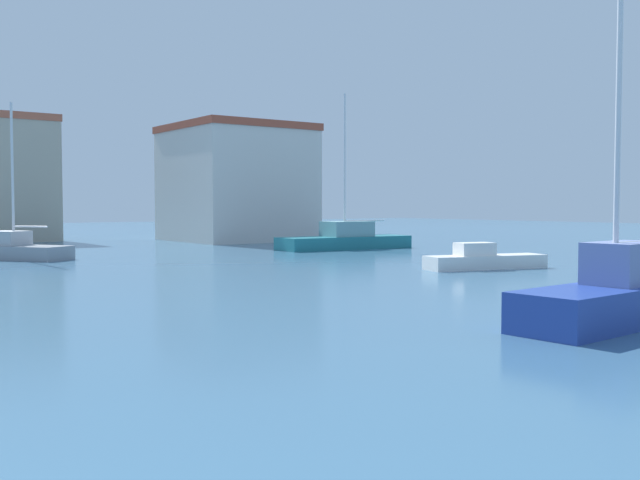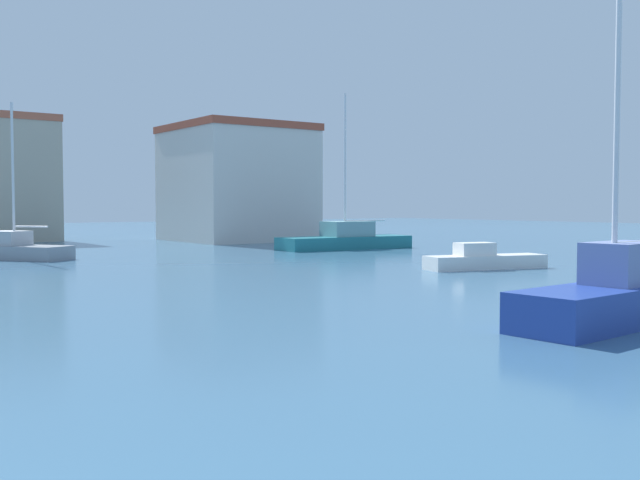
% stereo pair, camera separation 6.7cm
% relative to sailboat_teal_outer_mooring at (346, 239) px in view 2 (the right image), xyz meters
% --- Properties ---
extents(water, '(160.00, 160.00, 0.00)m').
position_rel_sailboat_teal_outer_mooring_xyz_m(water, '(-12.32, -10.16, -0.59)').
color(water, '#38607F').
rests_on(water, ground).
extents(sailboat_teal_outer_mooring, '(8.24, 2.93, 9.00)m').
position_rel_sailboat_teal_outer_mooring_xyz_m(sailboat_teal_outer_mooring, '(0.00, 0.00, 0.00)').
color(sailboat_teal_outer_mooring, '#1E707A').
rests_on(sailboat_teal_outer_mooring, water).
extents(sailboat_blue_center_channel, '(5.87, 2.06, 8.49)m').
position_rel_sailboat_teal_outer_mooring_xyz_m(sailboat_blue_center_channel, '(-11.55, -24.52, 0.06)').
color(sailboat_blue_center_channel, '#233D93').
rests_on(sailboat_blue_center_channel, water).
extents(motorboat_white_distant_north, '(5.26, 2.57, 1.07)m').
position_rel_sailboat_teal_outer_mooring_xyz_m(motorboat_white_distant_north, '(-3.52, -13.65, -0.23)').
color(motorboat_white_distant_north, white).
rests_on(motorboat_white_distant_north, water).
extents(sailboat_grey_behind_lamppost, '(4.64, 5.69, 7.41)m').
position_rel_sailboat_teal_outer_mooring_xyz_m(sailboat_grey_behind_lamppost, '(-17.67, 2.97, -0.08)').
color(sailboat_grey_behind_lamppost, gray).
rests_on(sailboat_grey_behind_lamppost, water).
extents(warehouse_block, '(6.42, 5.13, 8.86)m').
position_rel_sailboat_teal_outer_mooring_xyz_m(warehouse_block, '(-13.92, 20.83, 3.85)').
color(warehouse_block, '#B2A893').
rests_on(warehouse_block, ground).
extents(waterfront_apartments, '(8.75, 9.38, 8.26)m').
position_rel_sailboat_teal_outer_mooring_xyz_m(waterfront_apartments, '(-0.13, 12.60, 3.55)').
color(waterfront_apartments, beige).
rests_on(waterfront_apartments, ground).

